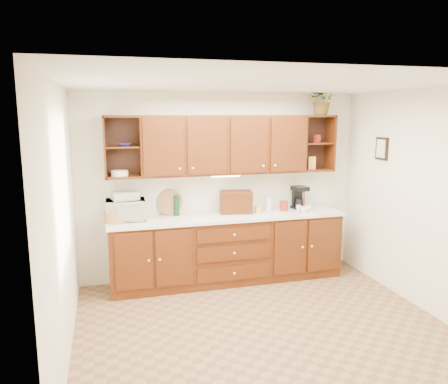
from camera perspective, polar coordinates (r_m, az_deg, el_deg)
floor at (r=5.01m, az=5.22°, el=-17.28°), size 4.00×4.00×0.00m
ceiling at (r=4.46m, az=5.77°, el=13.89°), size 4.00×4.00×0.00m
back_wall at (r=6.20m, az=-0.27°, el=0.83°), size 4.00×0.00×4.00m
left_wall at (r=4.29m, az=-20.41°, el=-4.05°), size 0.00×3.50×3.50m
right_wall at (r=5.58m, az=25.04°, el=-1.18°), size 0.00×3.50×3.50m
base_cabinets at (r=6.11m, az=0.47°, el=-7.50°), size 3.20×0.60×0.90m
countertop at (r=5.98m, az=0.51°, el=-3.24°), size 3.24×0.64×0.04m
upper_cabinets at (r=5.98m, az=0.22°, el=6.20°), size 3.20×0.33×0.80m
undercabinet_light at (r=5.97m, az=0.26°, el=2.11°), size 0.40×0.05×0.02m
framed_picture at (r=6.21m, az=19.92°, el=5.35°), size 0.03×0.24×0.30m
wicker_basket at (r=5.74m, az=-14.27°, el=-3.16°), size 0.28×0.28×0.15m
microwave at (r=5.81m, az=-12.73°, el=-2.30°), size 0.50×0.35×0.27m
towel_stack at (r=5.77m, az=-12.80°, el=-0.49°), size 0.37×0.30×0.10m
wine_bottle at (r=5.97m, az=-6.22°, el=-1.75°), size 0.08×0.08×0.28m
woven_tray at (r=6.06m, az=-7.10°, el=-2.86°), size 0.37×0.20×0.35m
bread_box at (r=6.10m, az=1.57°, el=-1.31°), size 0.48×0.34×0.30m
mug_tree at (r=6.30m, az=10.36°, el=-2.11°), size 0.24×0.24×0.28m
canister_red at (r=6.31m, az=7.80°, el=-1.79°), size 0.13×0.13×0.14m
canister_white at (r=6.27m, az=5.86°, el=-1.57°), size 0.09×0.09×0.19m
canister_yellow at (r=6.13m, az=4.51°, el=-2.26°), size 0.12×0.12×0.10m
coffee_maker at (r=6.46m, az=9.80°, el=-0.75°), size 0.22×0.26×0.33m
bowl_stack at (r=5.73m, az=-12.81°, el=6.04°), size 0.20×0.20×0.04m
plate_stack at (r=5.78m, az=-13.48°, el=2.42°), size 0.23×0.23×0.07m
pantry_box_yellow at (r=6.45m, az=11.40°, el=3.77°), size 0.12×0.11×0.18m
pantry_box_red at (r=6.44m, az=12.08°, el=6.82°), size 0.09×0.08×0.11m
potted_plant at (r=6.45m, az=12.78°, el=11.63°), size 0.46×0.42×0.42m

